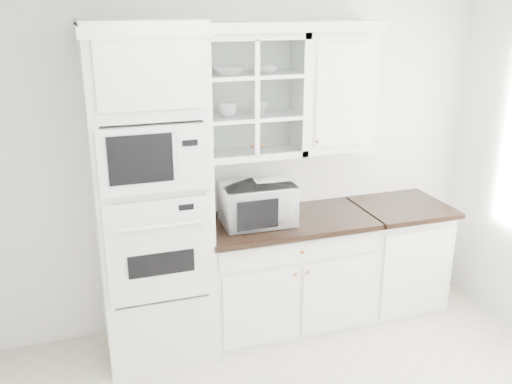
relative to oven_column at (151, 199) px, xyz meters
name	(u,v)px	position (x,y,z in m)	size (l,w,h in m)	color
room_shell	(309,142)	(0.75, -0.99, 0.58)	(4.00, 3.50, 2.70)	white
oven_column	(151,199)	(0.00, 0.00, 0.00)	(0.76, 0.68, 2.40)	white
base_cabinet_run	(286,271)	(1.03, 0.03, -0.74)	(1.32, 0.67, 0.92)	white
extra_base_cabinet	(396,254)	(2.03, 0.03, -0.74)	(0.72, 0.67, 0.92)	white
upper_cabinet_glass	(250,96)	(0.78, 0.17, 0.65)	(0.80, 0.33, 0.90)	white
upper_cabinet_solid	(334,91)	(1.46, 0.17, 0.65)	(0.55, 0.33, 0.90)	white
crown_molding	(236,27)	(0.68, 0.14, 1.14)	(2.14, 0.38, 0.07)	white
countertop_microwave	(257,203)	(0.79, 0.02, -0.13)	(0.53, 0.44, 0.31)	white
bowl_a	(228,70)	(0.62, 0.17, 0.84)	(0.24, 0.24, 0.06)	white
bowl_b	(266,69)	(0.91, 0.18, 0.84)	(0.17, 0.17, 0.05)	white
cup_a	(227,110)	(0.60, 0.15, 0.56)	(0.14, 0.14, 0.11)	white
cup_b	(260,108)	(0.86, 0.16, 0.56)	(0.11, 0.11, 0.10)	white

